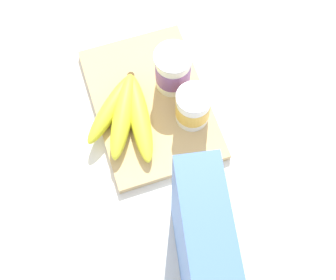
% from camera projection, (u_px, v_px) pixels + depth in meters
% --- Properties ---
extents(ground_plane, '(2.40, 2.40, 0.00)m').
position_uv_depth(ground_plane, '(151.00, 105.00, 0.89)').
color(ground_plane, silver).
extents(cutting_board, '(0.31, 0.22, 0.02)m').
position_uv_depth(cutting_board, '(151.00, 103.00, 0.88)').
color(cutting_board, tan).
rests_on(cutting_board, ground_plane).
extents(cereal_box, '(0.19, 0.09, 0.28)m').
position_uv_depth(cereal_box, '(201.00, 247.00, 0.65)').
color(cereal_box, '#4770B7').
rests_on(cereal_box, ground_plane).
extents(yogurt_cup_front, '(0.07, 0.07, 0.10)m').
position_uv_depth(yogurt_cup_front, '(173.00, 70.00, 0.85)').
color(yogurt_cup_front, white).
rests_on(yogurt_cup_front, cutting_board).
extents(yogurt_cup_back, '(0.07, 0.07, 0.08)m').
position_uv_depth(yogurt_cup_back, '(193.00, 107.00, 0.83)').
color(yogurt_cup_back, white).
rests_on(yogurt_cup_back, cutting_board).
extents(banana_bunch, '(0.20, 0.15, 0.04)m').
position_uv_depth(banana_bunch, '(125.00, 114.00, 0.85)').
color(banana_bunch, yellow).
rests_on(banana_bunch, cutting_board).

